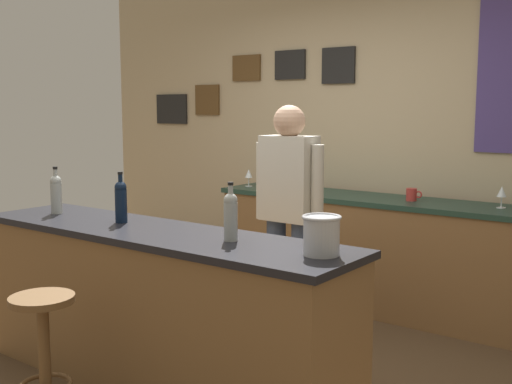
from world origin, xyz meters
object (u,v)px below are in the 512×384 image
object	(u,v)px
bar_stool	(44,339)
wine_bottle_a	(56,193)
bartender	(289,209)
ice_bucket	(321,234)
wine_glass_c	(502,193)
wine_glass_a	(249,174)
wine_bottle_c	(231,215)
coffee_mug	(412,195)
wine_glass_b	(281,175)
wine_bottle_b	(121,200)

from	to	relation	value
bar_stool	wine_bottle_a	size ratio (longest dim) A/B	2.22
bartender	wine_bottle_a	size ratio (longest dim) A/B	5.29
bar_stool	ice_bucket	world-z (taller)	ice_bucket
ice_bucket	wine_glass_c	size ratio (longest dim) A/B	1.21
wine_glass_a	wine_bottle_a	bearing A→B (deg)	-90.95
wine_bottle_c	wine_glass_a	distance (m)	2.42
coffee_mug	ice_bucket	bearing A→B (deg)	-78.20
bartender	bar_stool	xyz separation A→B (m)	(-0.35, -1.66, -0.48)
bartender	wine_bottle_c	distance (m)	1.00
wine_glass_c	bartender	bearing A→B (deg)	-133.00
bartender	wine_glass_b	world-z (taller)	bartender
coffee_mug	wine_glass_a	bearing A→B (deg)	-178.05
ice_bucket	wine_bottle_b	bearing A→B (deg)	179.97
wine_bottle_a	wine_glass_c	xyz separation A→B (m)	(2.20, 2.10, -0.05)
wine_bottle_b	coffee_mug	size ratio (longest dim) A/B	2.45
bartender	coffee_mug	size ratio (longest dim) A/B	12.96
wine_glass_a	wine_glass_b	distance (m)	0.29
wine_glass_b	coffee_mug	xyz separation A→B (m)	(1.26, -0.08, -0.06)
coffee_mug	wine_bottle_a	bearing A→B (deg)	-127.25
wine_bottle_c	wine_glass_a	bearing A→B (deg)	125.50
wine_glass_a	wine_bottle_b	bearing A→B (deg)	-74.30
bar_stool	wine_bottle_b	distance (m)	0.96
bartender	wine_glass_a	distance (m)	1.51
wine_bottle_a	ice_bucket	world-z (taller)	wine_bottle_a
wine_glass_b	wine_bottle_b	bearing A→B (deg)	-82.16
bartender	wine_bottle_b	world-z (taller)	bartender
wine_bottle_b	wine_glass_c	world-z (taller)	wine_bottle_b
wine_bottle_c	ice_bucket	distance (m)	0.54
bar_stool	wine_bottle_b	xyz separation A→B (m)	(-0.22, 0.71, 0.60)
wine_bottle_a	wine_bottle_b	xyz separation A→B (m)	(0.58, 0.04, 0.00)
wine_bottle_a	ice_bucket	xyz separation A→B (m)	(1.98, 0.04, -0.04)
wine_bottle_b	coffee_mug	xyz separation A→B (m)	(0.97, 2.01, -0.11)
ice_bucket	wine_glass_a	xyz separation A→B (m)	(-1.94, 1.96, -0.01)
wine_bottle_a	wine_glass_a	bearing A→B (deg)	89.05
ice_bucket	coffee_mug	distance (m)	2.06
wine_bottle_c	wine_glass_a	size ratio (longest dim) A/B	1.97
wine_glass_a	wine_glass_b	size ratio (longest dim) A/B	1.00
wine_bottle_b	coffee_mug	bearing A→B (deg)	64.18
wine_bottle_a	wine_bottle_c	distance (m)	1.44
ice_bucket	wine_glass_b	xyz separation A→B (m)	(-1.68, 2.09, -0.01)
wine_bottle_b	ice_bucket	xyz separation A→B (m)	(1.39, -0.00, -0.04)
bar_stool	wine_glass_c	distance (m)	3.16
wine_bottle_b	bartender	bearing A→B (deg)	58.81
wine_bottle_b	coffee_mug	world-z (taller)	wine_bottle_b
wine_bottle_b	wine_bottle_c	size ratio (longest dim) A/B	1.00
wine_bottle_b	wine_glass_b	xyz separation A→B (m)	(-0.29, 2.09, -0.05)
wine_bottle_a	ice_bucket	size ratio (longest dim) A/B	1.63
wine_glass_c	wine_bottle_b	bearing A→B (deg)	-128.07
bartender	bar_stool	size ratio (longest dim) A/B	2.38
bartender	wine_glass_c	world-z (taller)	bartender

